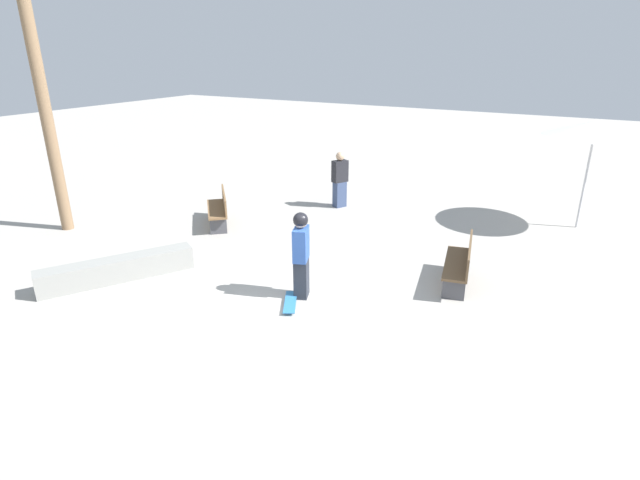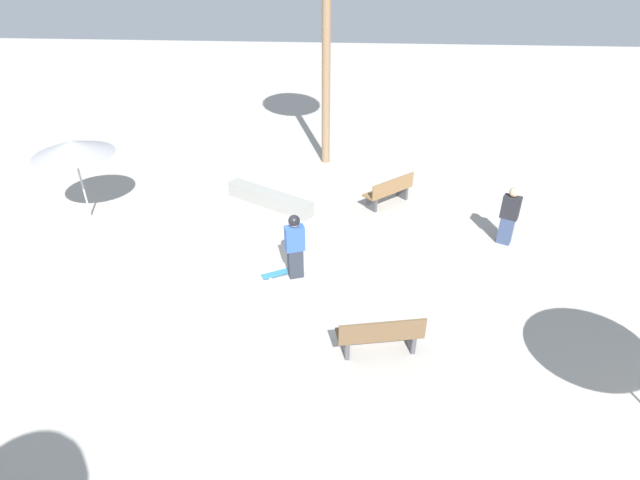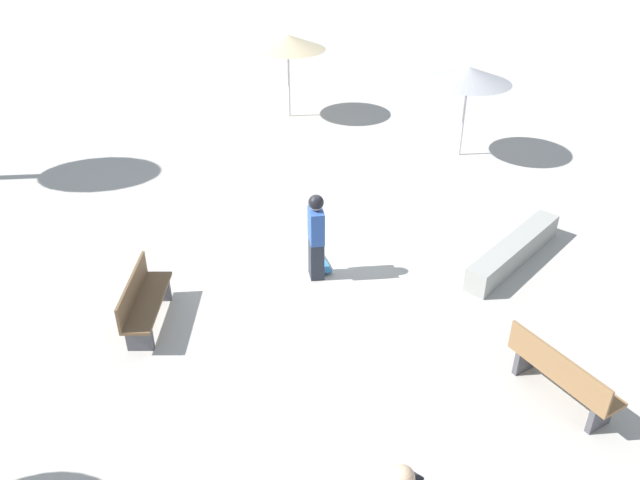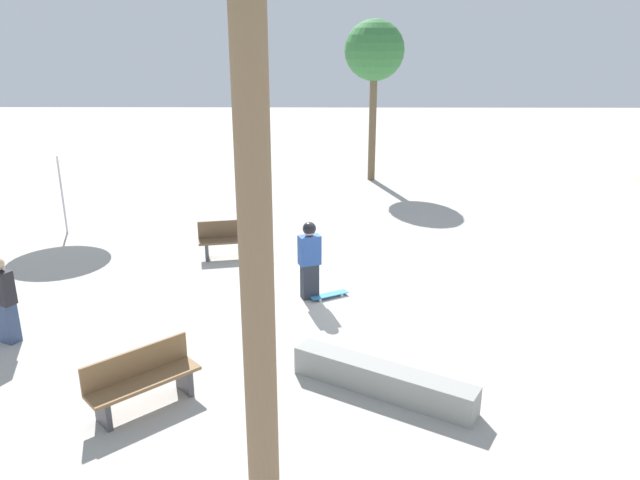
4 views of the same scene
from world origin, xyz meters
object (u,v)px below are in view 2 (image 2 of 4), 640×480
(concrete_ledge, at_px, (270,199))
(bystander_watching, at_px, (509,216))
(shade_umbrella_grey, at_px, (72,148))
(skater_main, at_px, (295,244))
(skateboard, at_px, (279,273))
(bench_near, at_px, (380,335))
(bench_far, at_px, (389,191))

(concrete_ledge, height_order, bystander_watching, bystander_watching)
(shade_umbrella_grey, bearing_deg, skater_main, -111.80)
(skateboard, height_order, shade_umbrella_grey, shade_umbrella_grey)
(skater_main, height_order, shade_umbrella_grey, shade_umbrella_grey)
(skater_main, distance_m, bystander_watching, 5.45)
(concrete_ledge, xyz_separation_m, bench_near, (-5.77, -3.00, 0.20))
(bench_far, bearing_deg, bystander_watching, -76.18)
(bench_far, relative_size, shade_umbrella_grey, 0.67)
(concrete_ledge, distance_m, bench_far, 3.46)
(bench_near, height_order, shade_umbrella_grey, shade_umbrella_grey)
(skateboard, distance_m, bench_near, 3.26)
(skateboard, distance_m, bench_far, 4.64)
(skateboard, xyz_separation_m, bystander_watching, (1.86, -5.51, 0.71))
(concrete_ledge, relative_size, bystander_watching, 1.72)
(shade_umbrella_grey, xyz_separation_m, bystander_watching, (-0.57, -11.20, -1.25))
(concrete_ledge, distance_m, bench_near, 6.50)
(bench_near, distance_m, bench_far, 6.14)
(bench_near, bearing_deg, shade_umbrella_grey, 137.46)
(skateboard, bearing_deg, bench_far, -153.82)
(skateboard, xyz_separation_m, bench_far, (3.78, -2.67, 0.37))
(bench_near, xyz_separation_m, shade_umbrella_grey, (4.77, 7.91, 1.59))
(concrete_ledge, bearing_deg, skater_main, -161.35)
(bench_far, height_order, bystander_watching, bystander_watching)
(concrete_ledge, height_order, shade_umbrella_grey, shade_umbrella_grey)
(skateboard, height_order, bench_near, bench_near)
(skateboard, relative_size, bench_near, 0.48)
(shade_umbrella_grey, height_order, bystander_watching, shade_umbrella_grey)
(concrete_ledge, bearing_deg, bench_near, -152.50)
(shade_umbrella_grey, bearing_deg, bench_far, -80.81)
(concrete_ledge, xyz_separation_m, shade_umbrella_grey, (-0.99, 4.91, 1.79))
(skateboard, distance_m, concrete_ledge, 3.51)
(skateboard, bearing_deg, concrete_ledge, -106.01)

